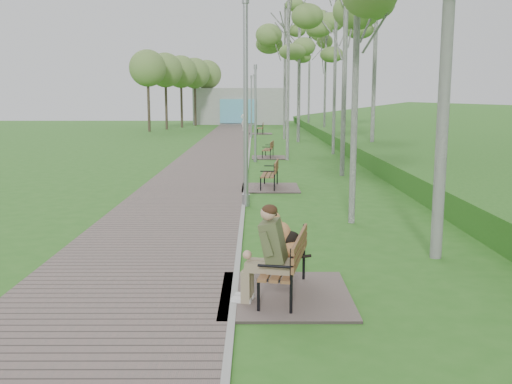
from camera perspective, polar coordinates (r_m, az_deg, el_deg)
ground at (r=14.86m, az=-1.33°, el=-2.19°), size 120.00×120.00×0.00m
walkway at (r=36.23m, az=-3.40°, el=4.72°), size 3.50×67.00×0.04m
kerb at (r=36.17m, az=-0.62°, el=4.74°), size 0.10×67.00×0.05m
embankment at (r=36.60m, az=18.55°, el=4.26°), size 14.00×70.00×1.60m
building_north at (r=65.56m, az=-1.73°, el=8.57°), size 10.00×5.20×4.00m
bench_main at (r=8.64m, az=2.33°, el=-7.45°), size 1.97×2.19×1.72m
bench_second at (r=18.93m, az=1.34°, el=1.00°), size 1.88×2.09×1.16m
bench_third at (r=28.58m, az=1.20°, el=3.81°), size 1.68×1.86×1.03m
bench_far at (r=47.43m, az=0.43°, el=6.09°), size 1.89×2.10×1.16m
lamp_post_near at (r=15.63m, az=-1.03°, el=8.26°), size 0.22×0.22×5.72m
lamp_post_second at (r=26.58m, az=-0.06°, el=7.50°), size 0.17×0.17×4.48m
lamp_post_third at (r=42.99m, az=-0.47°, el=8.32°), size 0.18×0.18×4.60m
lamp_post_far at (r=63.82m, az=-0.17°, el=9.07°), size 0.21×0.21×5.50m
pedestrian_near at (r=51.34m, az=-1.14°, el=7.18°), size 0.71×0.47×1.92m
birch_mid_b at (r=30.96m, az=8.04°, el=17.94°), size 2.65×2.65×9.70m
birch_mid_c at (r=38.99m, az=4.37°, el=14.89°), size 2.97×2.97×8.55m
birch_far_a at (r=43.00m, az=7.02°, el=15.30°), size 2.81×2.81×9.47m
birch_far_b at (r=41.71m, az=2.93°, el=15.95°), size 2.89×2.89×9.85m
birch_far_c at (r=51.88m, az=5.40°, el=15.17°), size 2.77×2.77×10.45m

